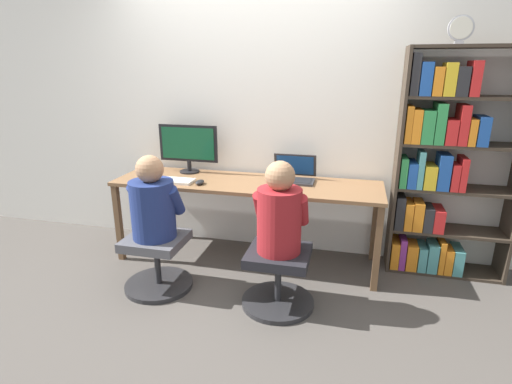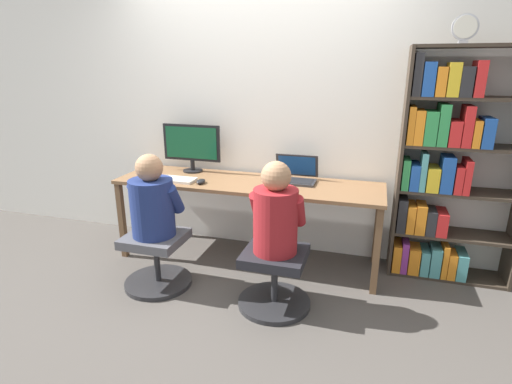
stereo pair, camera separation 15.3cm
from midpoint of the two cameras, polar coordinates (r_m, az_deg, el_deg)
ground_plane at (r=3.45m, az=-3.99°, el=-11.79°), size 14.00×14.00×0.00m
wall_back at (r=3.68m, az=-1.09°, el=11.55°), size 10.00×0.05×2.60m
desk at (r=3.46m, az=-2.65°, el=0.40°), size 2.30×0.63×0.73m
desktop_monitor at (r=3.76m, az=-10.81°, el=6.36°), size 0.56×0.18×0.44m
laptop at (r=3.46m, az=4.09°, el=2.36°), size 0.37×0.28×0.22m
keyboard at (r=3.53m, az=-13.39°, el=1.65°), size 0.41×0.17×0.03m
computer_mouse_by_keyboard at (r=3.40m, az=-9.32°, el=1.38°), size 0.07×0.11×0.04m
office_chair_left at (r=3.29m, az=-15.25°, el=-9.45°), size 0.53×0.53×0.43m
office_chair_right at (r=2.96m, az=1.67°, el=-11.99°), size 0.53×0.53×0.43m
person_at_monitor at (r=3.11m, az=-15.91°, el=-1.56°), size 0.41×0.33×0.64m
person_at_laptop at (r=2.75m, az=1.78°, el=-3.07°), size 0.38×0.32×0.65m
bookshelf at (r=3.48m, az=23.70°, el=2.98°), size 0.93×0.30×1.83m
desk_clock at (r=3.33m, az=25.99°, el=20.24°), size 0.18×0.03×0.20m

